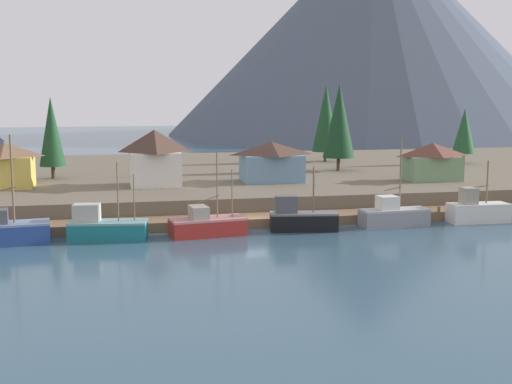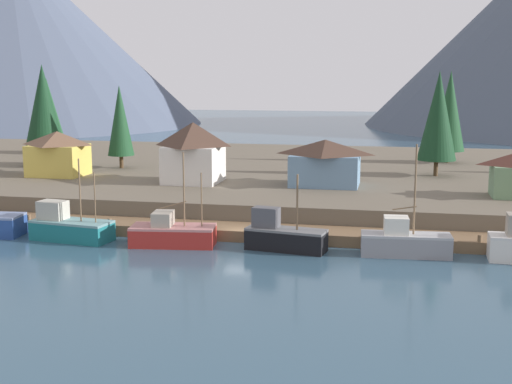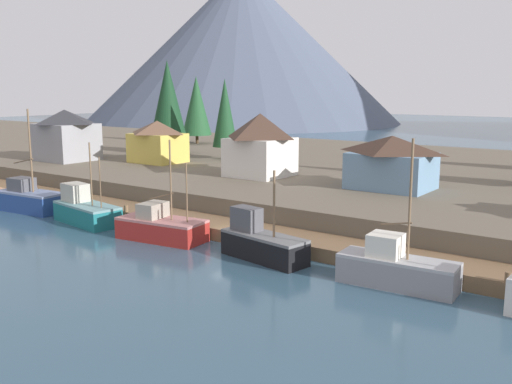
{
  "view_description": "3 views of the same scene",
  "coord_description": "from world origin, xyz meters",
  "px_view_note": "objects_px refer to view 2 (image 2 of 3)",
  "views": [
    {
      "loc": [
        -14.06,
        -65.75,
        13.56
      ],
      "look_at": [
        0.53,
        2.62,
        3.37
      ],
      "focal_mm": 47.83,
      "sensor_mm": 36.0,
      "label": 1
    },
    {
      "loc": [
        13.12,
        -56.23,
        14.35
      ],
      "look_at": [
        1.2,
        1.65,
        4.22
      ],
      "focal_mm": 48.02,
      "sensor_mm": 36.0,
      "label": 2
    },
    {
      "loc": [
        26.79,
        -33.39,
        11.86
      ],
      "look_at": [
        0.88,
        2.17,
        3.87
      ],
      "focal_mm": 40.33,
      "sensor_mm": 36.0,
      "label": 3
    }
  ],
  "objects_px": {
    "conifer_near_left": "(438,116)",
    "conifer_mid_right": "(44,110)",
    "house_blue": "(325,162)",
    "conifer_back_right": "(48,111)",
    "house_white": "(193,152)",
    "house_yellow": "(58,153)",
    "fishing_boat_grey": "(404,242)",
    "fishing_boat_teal": "(69,227)",
    "conifer_mid_left": "(120,121)",
    "fishing_boat_black": "(283,236)",
    "fishing_boat_red": "(172,234)",
    "conifer_back_left": "(450,111)"
  },
  "relations": [
    {
      "from": "conifer_near_left",
      "to": "conifer_mid_right",
      "type": "xyz_separation_m",
      "value": [
        -50.03,
        -0.7,
        0.14
      ]
    },
    {
      "from": "house_blue",
      "to": "conifer_back_right",
      "type": "bearing_deg",
      "value": 153.05
    },
    {
      "from": "house_white",
      "to": "house_yellow",
      "type": "bearing_deg",
      "value": 174.3
    },
    {
      "from": "house_yellow",
      "to": "conifer_back_right",
      "type": "bearing_deg",
      "value": 120.56
    },
    {
      "from": "fishing_boat_grey",
      "to": "conifer_mid_right",
      "type": "relative_size",
      "value": 0.68
    },
    {
      "from": "fishing_boat_teal",
      "to": "conifer_back_right",
      "type": "height_order",
      "value": "conifer_back_right"
    },
    {
      "from": "conifer_mid_left",
      "to": "conifer_back_right",
      "type": "distance_m",
      "value": 22.5
    },
    {
      "from": "fishing_boat_black",
      "to": "fishing_boat_red",
      "type": "bearing_deg",
      "value": -168.22
    },
    {
      "from": "fishing_boat_black",
      "to": "house_yellow",
      "type": "bearing_deg",
      "value": 156.31
    },
    {
      "from": "fishing_boat_red",
      "to": "house_blue",
      "type": "height_order",
      "value": "fishing_boat_red"
    },
    {
      "from": "fishing_boat_teal",
      "to": "house_yellow",
      "type": "bearing_deg",
      "value": 127.87
    },
    {
      "from": "conifer_near_left",
      "to": "conifer_mid_left",
      "type": "height_order",
      "value": "conifer_near_left"
    },
    {
      "from": "fishing_boat_grey",
      "to": "house_white",
      "type": "bearing_deg",
      "value": 138.04
    },
    {
      "from": "conifer_mid_right",
      "to": "conifer_back_left",
      "type": "bearing_deg",
      "value": 14.65
    },
    {
      "from": "fishing_boat_black",
      "to": "fishing_boat_teal",
      "type": "bearing_deg",
      "value": -169.64
    },
    {
      "from": "conifer_near_left",
      "to": "conifer_mid_right",
      "type": "distance_m",
      "value": 50.04
    },
    {
      "from": "fishing_boat_red",
      "to": "conifer_near_left",
      "type": "relative_size",
      "value": 0.64
    },
    {
      "from": "house_blue",
      "to": "fishing_boat_red",
      "type": "bearing_deg",
      "value": -119.57
    },
    {
      "from": "fishing_boat_grey",
      "to": "conifer_mid_right",
      "type": "distance_m",
      "value": 54.63
    },
    {
      "from": "fishing_boat_teal",
      "to": "conifer_back_right",
      "type": "bearing_deg",
      "value": 128.44
    },
    {
      "from": "conifer_mid_right",
      "to": "conifer_back_right",
      "type": "height_order",
      "value": "conifer_mid_right"
    },
    {
      "from": "house_white",
      "to": "house_blue",
      "type": "distance_m",
      "value": 14.65
    },
    {
      "from": "fishing_boat_black",
      "to": "house_white",
      "type": "xyz_separation_m",
      "value": [
        -13.16,
        18.16,
        4.75
      ]
    },
    {
      "from": "fishing_boat_grey",
      "to": "house_blue",
      "type": "relative_size",
      "value": 1.18
    },
    {
      "from": "house_white",
      "to": "conifer_mid_right",
      "type": "bearing_deg",
      "value": 157.16
    },
    {
      "from": "house_white",
      "to": "house_yellow",
      "type": "xyz_separation_m",
      "value": [
        -17.28,
        1.72,
        -0.73
      ]
    },
    {
      "from": "house_blue",
      "to": "conifer_near_left",
      "type": "xyz_separation_m",
      "value": [
        12.18,
        9.73,
        4.58
      ]
    },
    {
      "from": "conifer_near_left",
      "to": "conifer_mid_left",
      "type": "distance_m",
      "value": 39.35
    },
    {
      "from": "house_blue",
      "to": "conifer_mid_left",
      "type": "xyz_separation_m",
      "value": [
        -27.15,
        8.73,
        3.56
      ]
    },
    {
      "from": "fishing_boat_red",
      "to": "conifer_back_right",
      "type": "relative_size",
      "value": 0.7
    },
    {
      "from": "fishing_boat_grey",
      "to": "conifer_near_left",
      "type": "height_order",
      "value": "conifer_near_left"
    },
    {
      "from": "conifer_mid_left",
      "to": "fishing_boat_black",
      "type": "bearing_deg",
      "value": -47.09
    },
    {
      "from": "fishing_boat_grey",
      "to": "fishing_boat_teal",
      "type": "bearing_deg",
      "value": 177.02
    },
    {
      "from": "fishing_boat_red",
      "to": "house_yellow",
      "type": "distance_m",
      "value": 29.43
    },
    {
      "from": "fishing_boat_grey",
      "to": "house_white",
      "type": "relative_size",
      "value": 1.34
    },
    {
      "from": "fishing_boat_grey",
      "to": "conifer_mid_right",
      "type": "height_order",
      "value": "conifer_mid_right"
    },
    {
      "from": "house_white",
      "to": "house_blue",
      "type": "height_order",
      "value": "house_white"
    },
    {
      "from": "fishing_boat_teal",
      "to": "conifer_mid_right",
      "type": "relative_size",
      "value": 0.56
    },
    {
      "from": "fishing_boat_teal",
      "to": "fishing_boat_black",
      "type": "relative_size",
      "value": 1.08
    },
    {
      "from": "fishing_boat_black",
      "to": "house_white",
      "type": "relative_size",
      "value": 1.03
    },
    {
      "from": "fishing_boat_teal",
      "to": "fishing_boat_black",
      "type": "xyz_separation_m",
      "value": [
        19.03,
        0.3,
        0.03
      ]
    },
    {
      "from": "fishing_boat_red",
      "to": "conifer_mid_right",
      "type": "height_order",
      "value": "conifer_mid_right"
    },
    {
      "from": "house_white",
      "to": "conifer_mid_right",
      "type": "xyz_separation_m",
      "value": [
        -23.26,
        9.79,
        3.83
      ]
    },
    {
      "from": "conifer_mid_right",
      "to": "conifer_back_right",
      "type": "xyz_separation_m",
      "value": [
        -6.89,
        13.72,
        -0.87
      ]
    },
    {
      "from": "house_white",
      "to": "conifer_back_left",
      "type": "xyz_separation_m",
      "value": [
        28.97,
        23.44,
        3.6
      ]
    },
    {
      "from": "fishing_boat_red",
      "to": "house_yellow",
      "type": "bearing_deg",
      "value": 128.56
    },
    {
      "from": "conifer_back_right",
      "to": "fishing_boat_black",
      "type": "bearing_deg",
      "value": -43.9
    },
    {
      "from": "fishing_boat_red",
      "to": "fishing_boat_teal",
      "type": "bearing_deg",
      "value": 172.12
    },
    {
      "from": "fishing_boat_black",
      "to": "fishing_boat_grey",
      "type": "distance_m",
      "value": 9.83
    },
    {
      "from": "house_yellow",
      "to": "fishing_boat_teal",
      "type": "bearing_deg",
      "value": -60.52
    }
  ]
}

